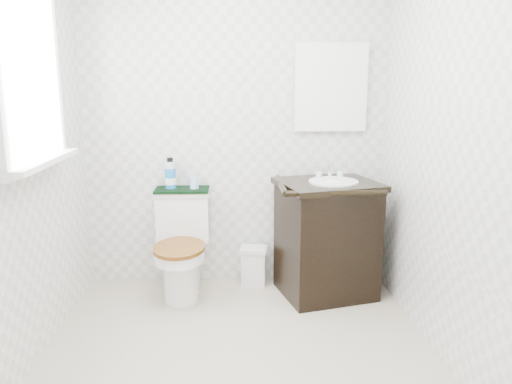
{
  "coord_description": "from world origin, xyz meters",
  "views": [
    {
      "loc": [
        -0.02,
        -2.42,
        1.5
      ],
      "look_at": [
        0.13,
        0.75,
        0.79
      ],
      "focal_mm": 35.0,
      "sensor_mm": 36.0,
      "label": 1
    }
  ],
  "objects": [
    {
      "name": "floor",
      "position": [
        0.0,
        0.0,
        0.0
      ],
      "size": [
        2.4,
        2.4,
        0.0
      ],
      "primitive_type": "plane",
      "color": "#B4A991",
      "rests_on": "ground"
    },
    {
      "name": "wall_back",
      "position": [
        0.0,
        1.2,
        1.2
      ],
      "size": [
        2.4,
        0.0,
        2.4
      ],
      "primitive_type": "plane",
      "rotation": [
        1.57,
        0.0,
        0.0
      ],
      "color": "silver",
      "rests_on": "ground"
    },
    {
      "name": "wall_front",
      "position": [
        0.0,
        -1.2,
        1.2
      ],
      "size": [
        2.4,
        0.0,
        2.4
      ],
      "primitive_type": "plane",
      "rotation": [
        -1.57,
        0.0,
        0.0
      ],
      "color": "silver",
      "rests_on": "ground"
    },
    {
      "name": "wall_left",
      "position": [
        -1.1,
        0.0,
        1.2
      ],
      "size": [
        0.0,
        2.4,
        2.4
      ],
      "primitive_type": "plane",
      "rotation": [
        1.57,
        0.0,
        1.57
      ],
      "color": "silver",
      "rests_on": "ground"
    },
    {
      "name": "wall_right",
      "position": [
        1.1,
        0.0,
        1.2
      ],
      "size": [
        0.0,
        2.4,
        2.4
      ],
      "primitive_type": "plane",
      "rotation": [
        1.57,
        0.0,
        -1.57
      ],
      "color": "silver",
      "rests_on": "ground"
    },
    {
      "name": "window",
      "position": [
        -1.07,
        0.25,
        1.55
      ],
      "size": [
        0.02,
        0.7,
        0.9
      ],
      "primitive_type": "cube",
      "color": "white",
      "rests_on": "wall_left"
    },
    {
      "name": "mirror",
      "position": [
        0.68,
        1.18,
        1.45
      ],
      "size": [
        0.5,
        0.02,
        0.6
      ],
      "primitive_type": "cube",
      "color": "silver",
      "rests_on": "wall_back"
    },
    {
      "name": "toilet",
      "position": [
        -0.39,
        0.97,
        0.32
      ],
      "size": [
        0.39,
        0.61,
        0.72
      ],
      "color": "white",
      "rests_on": "floor"
    },
    {
      "name": "vanity",
      "position": [
        0.63,
        0.9,
        0.43
      ],
      "size": [
        0.77,
        0.7,
        0.92
      ],
      "color": "black",
      "rests_on": "floor"
    },
    {
      "name": "trash_bin",
      "position": [
        0.13,
        1.1,
        0.15
      ],
      "size": [
        0.22,
        0.18,
        0.29
      ],
      "color": "white",
      "rests_on": "floor"
    },
    {
      "name": "towel",
      "position": [
        -0.39,
        1.09,
        0.73
      ],
      "size": [
        0.38,
        0.22,
        0.02
      ],
      "primitive_type": "cube",
      "color": "black",
      "rests_on": "toilet"
    },
    {
      "name": "mouthwash_bottle",
      "position": [
        -0.47,
        1.1,
        0.84
      ],
      "size": [
        0.08,
        0.08,
        0.22
      ],
      "color": "blue",
      "rests_on": "towel"
    },
    {
      "name": "cup",
      "position": [
        -0.3,
        1.09,
        0.78
      ],
      "size": [
        0.06,
        0.06,
        0.08
      ],
      "primitive_type": "cone",
      "color": "#98BDF8",
      "rests_on": "towel"
    },
    {
      "name": "soap_bar",
      "position": [
        0.59,
        1.01,
        0.83
      ],
      "size": [
        0.07,
        0.05,
        0.02
      ],
      "primitive_type": "ellipsoid",
      "color": "#19757B",
      "rests_on": "vanity"
    }
  ]
}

